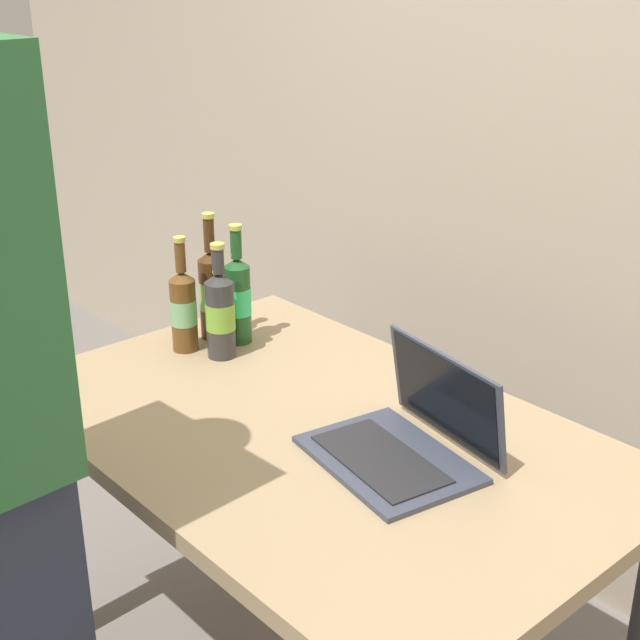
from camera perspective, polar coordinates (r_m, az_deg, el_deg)
The scene contains 7 objects.
desk at distance 1.97m, azimuth -0.28°, elevation -9.75°, with size 1.35×0.86×0.77m.
laptop at distance 1.79m, azimuth 5.66°, elevation -7.44°, with size 0.39×0.34×0.21m.
beer_bottle_amber at distance 2.20m, azimuth -6.41°, elevation 0.47°, with size 0.07×0.07×0.29m.
beer_bottle_green at distance 2.28m, azimuth -5.27°, elevation 1.45°, with size 0.07×0.07×0.31m.
beer_bottle_dark at distance 2.25m, azimuth -8.74°, elevation 0.75°, with size 0.07×0.07×0.30m.
beer_bottle_brown at distance 2.31m, azimuth -6.94°, elevation 1.83°, with size 0.07×0.07×0.34m.
back_wall at distance 2.39m, azimuth 16.31°, elevation 11.85°, with size 6.00×0.10×2.60m, color tan.
Camera 1 is at (1.25, -1.10, 1.70)m, focal length 49.97 mm.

